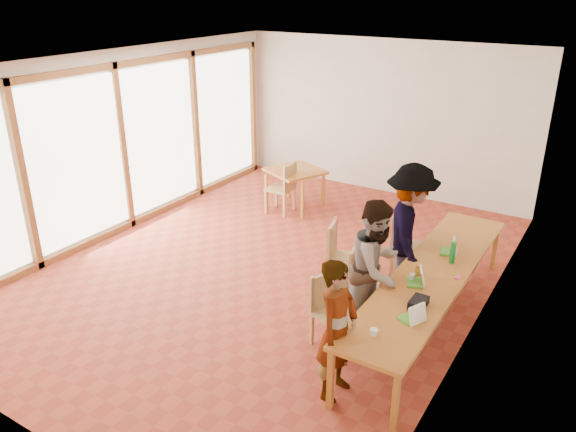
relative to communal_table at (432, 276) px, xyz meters
The scene contains 25 objects.
ground 2.61m from the communal_table, behind, with size 8.00×8.00×0.00m, color #9A3B25.
wall_back 5.00m from the communal_table, 120.44° to the left, with size 6.00×0.10×3.00m, color beige.
wall_front 4.57m from the communal_table, 123.72° to the right, with size 6.00×0.10×3.00m, color beige.
wall_right 0.97m from the communal_table, 26.99° to the left, with size 0.10×8.00×3.00m, color beige.
window_wall 5.52m from the communal_table, behind, with size 0.10×8.00×3.00m, color white.
ceiling 3.42m from the communal_table, behind, with size 6.00×8.00×0.04m, color white.
communal_table is the anchor object (origin of this frame).
side_table 4.27m from the communal_table, 143.97° to the left, with size 0.90×0.90×0.75m.
chair_near 1.32m from the communal_table, 132.94° to the right, with size 0.53×0.53×0.47m.
chair_mid 1.39m from the communal_table, behind, with size 0.56×0.56×0.52m.
chair_far 0.95m from the communal_table, behind, with size 0.47×0.47×0.44m.
chair_empty 1.36m from the communal_table, 125.89° to the left, with size 0.51×0.51×0.51m.
chair_spare 4.10m from the communal_table, 147.79° to the left, with size 0.47×0.47×0.51m.
person_near 1.75m from the communal_table, 103.35° to the right, with size 0.56×0.37×1.53m, color gray.
person_mid 0.71m from the communal_table, 140.26° to the right, with size 0.83×0.65×1.71m, color gray.
person_far 0.87m from the communal_table, 130.25° to the left, with size 1.19×0.68×1.84m, color gray.
laptop_near 1.13m from the communal_table, 80.93° to the right, with size 0.28×0.29×0.20m.
laptop_mid 0.37m from the communal_table, 98.32° to the right, with size 0.28×0.29×0.20m.
laptop_far 0.64m from the communal_table, 87.08° to the left, with size 0.26×0.28×0.20m.
yellow_mug 0.21m from the communal_table, 130.34° to the right, with size 0.12×0.12×0.09m, color orange.
green_bottle 0.43m from the communal_table, 71.84° to the left, with size 0.07×0.07×0.28m, color #137B2A.
clear_glass 0.37m from the communal_table, 111.97° to the right, with size 0.07×0.07×0.09m, color silver.
condiment_cup 1.56m from the communal_table, 92.69° to the right, with size 0.08×0.08×0.06m, color white.
pink_phone 0.31m from the communal_table, ahead, with size 0.05×0.10×0.01m, color #C9386A.
black_pouch 0.84m from the communal_table, 81.62° to the right, with size 0.16×0.26×0.09m, color black.
Camera 1 is at (4.17, -6.22, 3.99)m, focal length 35.00 mm.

